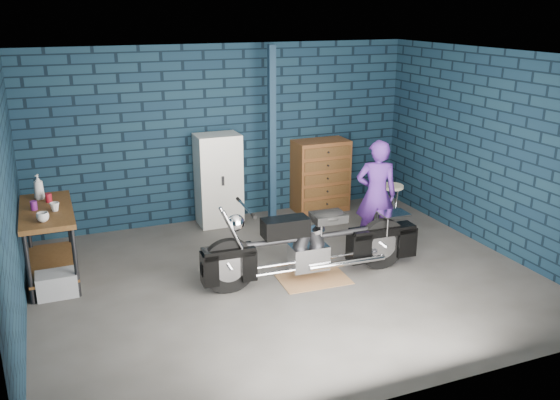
{
  "coord_description": "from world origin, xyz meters",
  "views": [
    {
      "loc": [
        -2.58,
        -6.14,
        3.21
      ],
      "look_at": [
        0.02,
        0.3,
        0.94
      ],
      "focal_mm": 38.0,
      "sensor_mm": 36.0,
      "label": 1
    }
  ],
  "objects_px": {
    "workbench": "(50,244)",
    "shop_stool": "(390,206)",
    "person": "(376,195)",
    "tool_chest": "(321,176)",
    "locker": "(219,180)",
    "storage_bin": "(57,284)",
    "motorcycle": "(313,239)"
  },
  "relations": [
    {
      "from": "locker",
      "to": "shop_stool",
      "type": "xyz_separation_m",
      "value": [
        2.38,
        -1.09,
        -0.37
      ]
    },
    {
      "from": "tool_chest",
      "to": "shop_stool",
      "type": "xyz_separation_m",
      "value": [
        0.65,
        -1.09,
        -0.26
      ]
    },
    {
      "from": "storage_bin",
      "to": "shop_stool",
      "type": "relative_size",
      "value": 0.69
    },
    {
      "from": "person",
      "to": "tool_chest",
      "type": "bearing_deg",
      "value": -66.88
    },
    {
      "from": "person",
      "to": "workbench",
      "type": "bearing_deg",
      "value": 14.8
    },
    {
      "from": "locker",
      "to": "shop_stool",
      "type": "distance_m",
      "value": 2.64
    },
    {
      "from": "workbench",
      "to": "shop_stool",
      "type": "distance_m",
      "value": 4.85
    },
    {
      "from": "person",
      "to": "storage_bin",
      "type": "distance_m",
      "value": 4.23
    },
    {
      "from": "person",
      "to": "shop_stool",
      "type": "relative_size",
      "value": 2.33
    },
    {
      "from": "storage_bin",
      "to": "locker",
      "type": "distance_m",
      "value": 2.99
    },
    {
      "from": "workbench",
      "to": "person",
      "type": "height_order",
      "value": "person"
    },
    {
      "from": "locker",
      "to": "tool_chest",
      "type": "relative_size",
      "value": 1.2
    },
    {
      "from": "person",
      "to": "motorcycle",
      "type": "bearing_deg",
      "value": 49.29
    },
    {
      "from": "workbench",
      "to": "tool_chest",
      "type": "distance_m",
      "value": 4.34
    },
    {
      "from": "storage_bin",
      "to": "locker",
      "type": "relative_size",
      "value": 0.32
    },
    {
      "from": "workbench",
      "to": "shop_stool",
      "type": "height_order",
      "value": "workbench"
    },
    {
      "from": "storage_bin",
      "to": "motorcycle",
      "type": "bearing_deg",
      "value": -13.5
    },
    {
      "from": "locker",
      "to": "storage_bin",
      "type": "bearing_deg",
      "value": -146.51
    },
    {
      "from": "workbench",
      "to": "person",
      "type": "xyz_separation_m",
      "value": [
        4.2,
        -0.6,
        0.31
      ]
    },
    {
      "from": "person",
      "to": "shop_stool",
      "type": "bearing_deg",
      "value": -112.76
    },
    {
      "from": "workbench",
      "to": "tool_chest",
      "type": "height_order",
      "value": "tool_chest"
    },
    {
      "from": "workbench",
      "to": "person",
      "type": "relative_size",
      "value": 0.91
    },
    {
      "from": "storage_bin",
      "to": "locker",
      "type": "xyz_separation_m",
      "value": [
        2.45,
        1.62,
        0.56
      ]
    },
    {
      "from": "motorcycle",
      "to": "storage_bin",
      "type": "xyz_separation_m",
      "value": [
        -2.95,
        0.71,
        -0.38
      ]
    },
    {
      "from": "person",
      "to": "locker",
      "type": "relative_size",
      "value": 1.09
    },
    {
      "from": "storage_bin",
      "to": "person",
      "type": "bearing_deg",
      "value": -1.41
    },
    {
      "from": "workbench",
      "to": "tool_chest",
      "type": "xyz_separation_m",
      "value": [
        4.19,
        1.12,
        0.13
      ]
    },
    {
      "from": "workbench",
      "to": "motorcycle",
      "type": "bearing_deg",
      "value": -22.13
    },
    {
      "from": "locker",
      "to": "tool_chest",
      "type": "xyz_separation_m",
      "value": [
        1.73,
        0.0,
        -0.12
      ]
    },
    {
      "from": "tool_chest",
      "to": "shop_stool",
      "type": "relative_size",
      "value": 1.78
    },
    {
      "from": "motorcycle",
      "to": "person",
      "type": "distance_m",
      "value": 1.39
    },
    {
      "from": "workbench",
      "to": "locker",
      "type": "xyz_separation_m",
      "value": [
        2.47,
        1.12,
        0.25
      ]
    }
  ]
}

